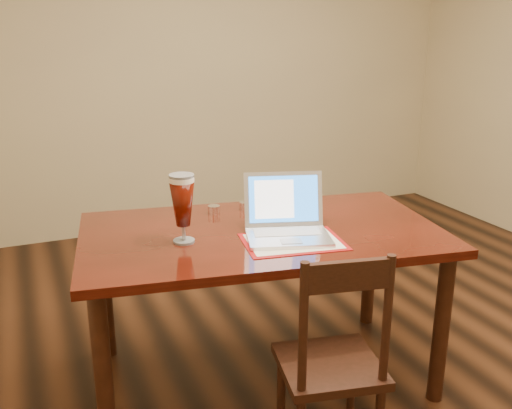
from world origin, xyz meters
name	(u,v)px	position (x,y,z in m)	size (l,w,h in m)	color
ground	(367,364)	(0.00, 0.00, 0.00)	(5.00, 5.00, 0.00)	black
room_shell	(391,2)	(0.00, 0.00, 1.76)	(4.51, 5.01, 2.71)	#CAB687
dining_table	(260,247)	(-0.54, 0.13, 0.69)	(1.76, 1.17, 1.07)	#4A1109
dining_chair	(333,363)	(-0.51, -0.49, 0.43)	(0.45, 0.44, 0.91)	black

